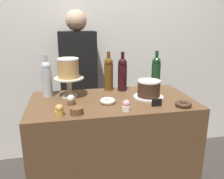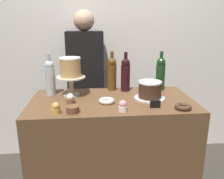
{
  "view_description": "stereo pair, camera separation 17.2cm",
  "coord_description": "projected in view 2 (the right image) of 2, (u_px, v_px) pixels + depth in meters",
  "views": [
    {
      "loc": [
        -0.33,
        -1.62,
        1.5
      ],
      "look_at": [
        0.0,
        0.0,
        1.01
      ],
      "focal_mm": 37.53,
      "sensor_mm": 36.0,
      "label": 1
    },
    {
      "loc": [
        -0.15,
        -1.65,
        1.5
      ],
      "look_at": [
        0.0,
        0.0,
        1.01
      ],
      "focal_mm": 37.53,
      "sensor_mm": 36.0,
      "label": 2
    }
  ],
  "objects": [
    {
      "name": "price_sign_chalkboard",
      "position": [
        155.0,
        104.0,
        1.58
      ],
      "size": [
        0.07,
        0.01,
        0.05
      ],
      "color": "black",
      "rests_on": "display_counter"
    },
    {
      "name": "wine_bottle_clear",
      "position": [
        50.0,
        77.0,
        1.84
      ],
      "size": [
        0.08,
        0.08,
        0.33
      ],
      "color": "#B2BCC1",
      "rests_on": "display_counter"
    },
    {
      "name": "back_wall",
      "position": [
        104.0,
        40.0,
        2.5
      ],
      "size": [
        6.0,
        0.05,
        2.6
      ],
      "color": "silver",
      "rests_on": "ground_plane"
    },
    {
      "name": "white_layer_cake",
      "position": [
        70.0,
        67.0,
        1.78
      ],
      "size": [
        0.16,
        0.16,
        0.15
      ],
      "color": "tan",
      "rests_on": "cake_stand_pedestal"
    },
    {
      "name": "cake_stand_pedestal",
      "position": [
        71.0,
        83.0,
        1.82
      ],
      "size": [
        0.23,
        0.23,
        0.15
      ],
      "color": "beige",
      "rests_on": "display_counter"
    },
    {
      "name": "wine_bottle_amber",
      "position": [
        112.0,
        73.0,
        1.96
      ],
      "size": [
        0.08,
        0.08,
        0.33
      ],
      "color": "#5B3814",
      "rests_on": "display_counter"
    },
    {
      "name": "silver_serving_platter",
      "position": [
        149.0,
        98.0,
        1.77
      ],
      "size": [
        0.23,
        0.23,
        0.01
      ],
      "color": "silver",
      "rests_on": "display_counter"
    },
    {
      "name": "wine_bottle_green",
      "position": [
        160.0,
        73.0,
        1.97
      ],
      "size": [
        0.08,
        0.08,
        0.33
      ],
      "color": "#193D1E",
      "rests_on": "display_counter"
    },
    {
      "name": "wine_bottle_dark_red",
      "position": [
        125.0,
        74.0,
        1.93
      ],
      "size": [
        0.08,
        0.08,
        0.33
      ],
      "color": "black",
      "rests_on": "display_counter"
    },
    {
      "name": "donut_sugar",
      "position": [
        107.0,
        101.0,
        1.68
      ],
      "size": [
        0.11,
        0.11,
        0.03
      ],
      "color": "silver",
      "rests_on": "display_counter"
    },
    {
      "name": "barista_figure",
      "position": [
        86.0,
        87.0,
        2.42
      ],
      "size": [
        0.36,
        0.22,
        1.6
      ],
      "color": "black",
      "rests_on": "ground_plane"
    },
    {
      "name": "cupcake_caramel",
      "position": [
        56.0,
        108.0,
        1.48
      ],
      "size": [
        0.06,
        0.06,
        0.07
      ],
      "color": "gold",
      "rests_on": "display_counter"
    },
    {
      "name": "chocolate_round_cake",
      "position": [
        150.0,
        89.0,
        1.75
      ],
      "size": [
        0.17,
        0.17,
        0.13
      ],
      "color": "#3D2619",
      "rests_on": "silver_serving_platter"
    },
    {
      "name": "cookie_stack",
      "position": [
        73.0,
        109.0,
        1.5
      ],
      "size": [
        0.08,
        0.08,
        0.04
      ],
      "color": "brown",
      "rests_on": "display_counter"
    },
    {
      "name": "cupcake_vanilla",
      "position": [
        70.0,
        99.0,
        1.66
      ],
      "size": [
        0.06,
        0.06,
        0.07
      ],
      "color": "brown",
      "rests_on": "display_counter"
    },
    {
      "name": "cupcake_strawberry",
      "position": [
        123.0,
        106.0,
        1.52
      ],
      "size": [
        0.06,
        0.06,
        0.07
      ],
      "color": "white",
      "rests_on": "display_counter"
    },
    {
      "name": "donut_chocolate",
      "position": [
        183.0,
        107.0,
        1.56
      ],
      "size": [
        0.11,
        0.11,
        0.03
      ],
      "color": "#472D1E",
      "rests_on": "display_counter"
    },
    {
      "name": "display_counter",
      "position": [
        112.0,
        154.0,
        1.88
      ],
      "size": [
        1.21,
        0.64,
        0.93
      ],
      "color": "brown",
      "rests_on": "ground_plane"
    }
  ]
}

